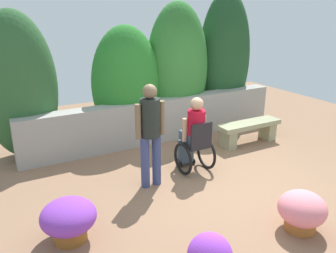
{
  "coord_description": "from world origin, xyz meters",
  "views": [
    {
      "loc": [
        -3.18,
        -4.05,
        2.72
      ],
      "look_at": [
        -0.57,
        0.69,
        0.85
      ],
      "focal_mm": 37.04,
      "sensor_mm": 36.0,
      "label": 1
    }
  ],
  "objects_px": {
    "flower_pot_terracotta_by_wall": "(302,211)",
    "flower_pot_red_accent": "(69,219)",
    "stone_bench": "(249,129)",
    "person_in_wheelchair": "(194,137)",
    "person_standing_companion": "(150,129)"
  },
  "relations": [
    {
      "from": "stone_bench",
      "to": "person_standing_companion",
      "type": "distance_m",
      "value": 2.75
    },
    {
      "from": "stone_bench",
      "to": "flower_pot_terracotta_by_wall",
      "type": "distance_m",
      "value": 3.0
    },
    {
      "from": "stone_bench",
      "to": "flower_pot_red_accent",
      "type": "height_order",
      "value": "flower_pot_red_accent"
    },
    {
      "from": "person_in_wheelchair",
      "to": "flower_pot_red_accent",
      "type": "height_order",
      "value": "person_in_wheelchair"
    },
    {
      "from": "person_in_wheelchair",
      "to": "person_standing_companion",
      "type": "xyz_separation_m",
      "value": [
        -0.89,
        -0.13,
        0.33
      ]
    },
    {
      "from": "stone_bench",
      "to": "person_in_wheelchair",
      "type": "distance_m",
      "value": 1.81
    },
    {
      "from": "stone_bench",
      "to": "flower_pot_terracotta_by_wall",
      "type": "relative_size",
      "value": 2.35
    },
    {
      "from": "stone_bench",
      "to": "person_standing_companion",
      "type": "height_order",
      "value": "person_standing_companion"
    },
    {
      "from": "flower_pot_red_accent",
      "to": "person_standing_companion",
      "type": "bearing_deg",
      "value": 27.33
    },
    {
      "from": "person_in_wheelchair",
      "to": "flower_pot_terracotta_by_wall",
      "type": "distance_m",
      "value": 2.16
    },
    {
      "from": "person_in_wheelchair",
      "to": "flower_pot_terracotta_by_wall",
      "type": "bearing_deg",
      "value": -81.61
    },
    {
      "from": "flower_pot_terracotta_by_wall",
      "to": "flower_pot_red_accent",
      "type": "distance_m",
      "value": 2.91
    },
    {
      "from": "stone_bench",
      "to": "flower_pot_red_accent",
      "type": "bearing_deg",
      "value": -164.64
    },
    {
      "from": "flower_pot_red_accent",
      "to": "person_in_wheelchair",
      "type": "bearing_deg",
      "value": 20.67
    },
    {
      "from": "stone_bench",
      "to": "flower_pot_terracotta_by_wall",
      "type": "height_order",
      "value": "flower_pot_terracotta_by_wall"
    }
  ]
}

